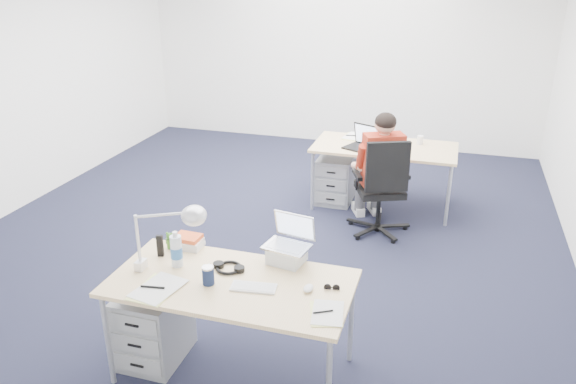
{
  "coord_description": "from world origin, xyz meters",
  "views": [
    {
      "loc": [
        1.74,
        -4.94,
        2.68
      ],
      "look_at": [
        0.46,
        -0.72,
        0.85
      ],
      "focal_mm": 35.0,
      "sensor_mm": 36.0,
      "label": 1
    }
  ],
  "objects": [
    {
      "name": "floor",
      "position": [
        0.0,
        0.0,
        0.0
      ],
      "size": [
        7.0,
        7.0,
        0.0
      ],
      "primitive_type": "plane",
      "color": "black",
      "rests_on": "ground"
    },
    {
      "name": "room",
      "position": [
        0.0,
        0.0,
        1.71
      ],
      "size": [
        6.02,
        7.02,
        2.8
      ],
      "color": "white",
      "rests_on": "ground"
    },
    {
      "name": "desk_near",
      "position": [
        0.46,
        -2.01,
        0.68
      ],
      "size": [
        1.6,
        0.8,
        0.73
      ],
      "color": "#D9B67D",
      "rests_on": "ground"
    },
    {
      "name": "desk_far",
      "position": [
        1.03,
        1.18,
        0.68
      ],
      "size": [
        1.6,
        0.8,
        0.73
      ],
      "color": "#D9B67D",
      "rests_on": "ground"
    },
    {
      "name": "office_chair",
      "position": [
        1.1,
        0.46,
        0.3
      ],
      "size": [
        0.87,
        0.87,
        1.06
      ],
      "rotation": [
        0.0,
        0.0,
        0.39
      ],
      "color": "black",
      "rests_on": "ground"
    },
    {
      "name": "seated_person",
      "position": [
        1.04,
        0.63,
        0.64
      ],
      "size": [
        0.61,
        0.78,
        1.28
      ],
      "rotation": [
        0.0,
        0.0,
        0.45
      ],
      "color": "#A22917",
      "rests_on": "ground"
    },
    {
      "name": "drawer_pedestal_near",
      "position": [
        -0.14,
        -2.03,
        0.28
      ],
      "size": [
        0.4,
        0.5,
        0.55
      ],
      "primitive_type": "cube",
      "color": "#929597",
      "rests_on": "ground"
    },
    {
      "name": "drawer_pedestal_far",
      "position": [
        0.48,
        1.17,
        0.28
      ],
      "size": [
        0.4,
        0.5,
        0.55
      ],
      "primitive_type": "cube",
      "color": "#929597",
      "rests_on": "ground"
    },
    {
      "name": "silver_laptop",
      "position": [
        0.74,
        -1.66,
        0.89
      ],
      "size": [
        0.34,
        0.29,
        0.32
      ],
      "primitive_type": null,
      "rotation": [
        0.0,
        0.0,
        -0.18
      ],
      "color": "silver",
      "rests_on": "desk_near"
    },
    {
      "name": "wireless_keyboard",
      "position": [
        0.63,
        -2.05,
        0.74
      ],
      "size": [
        0.31,
        0.16,
        0.01
      ],
      "primitive_type": "cube",
      "rotation": [
        0.0,
        0.0,
        0.13
      ],
      "color": "white",
      "rests_on": "desk_near"
    },
    {
      "name": "computer_mouse",
      "position": [
        0.97,
        -1.98,
        0.75
      ],
      "size": [
        0.06,
        0.1,
        0.03
      ],
      "primitive_type": "ellipsoid",
      "rotation": [
        0.0,
        0.0,
        -0.03
      ],
      "color": "white",
      "rests_on": "desk_near"
    },
    {
      "name": "headphones",
      "position": [
        0.39,
        -1.88,
        0.75
      ],
      "size": [
        0.24,
        0.2,
        0.04
      ],
      "primitive_type": null,
      "rotation": [
        0.0,
        0.0,
        -0.07
      ],
      "color": "black",
      "rests_on": "desk_near"
    },
    {
      "name": "can_koozie",
      "position": [
        0.33,
        -2.09,
        0.79
      ],
      "size": [
        0.08,
        0.08,
        0.13
      ],
      "primitive_type": "cylinder",
      "rotation": [
        0.0,
        0.0,
        -0.02
      ],
      "color": "#142041",
      "rests_on": "desk_near"
    },
    {
      "name": "water_bottle",
      "position": [
        0.03,
        -1.93,
        0.86
      ],
      "size": [
        0.1,
        0.1,
        0.26
      ],
      "primitive_type": "cylinder",
      "rotation": [
        0.0,
        0.0,
        0.33
      ],
      "color": "silver",
      "rests_on": "desk_near"
    },
    {
      "name": "bear_figurine",
      "position": [
        -0.14,
        -1.72,
        0.79
      ],
      "size": [
        0.08,
        0.07,
        0.13
      ],
      "primitive_type": null,
      "rotation": [
        0.0,
        0.0,
        -0.38
      ],
      "color": "#296E1D",
      "rests_on": "desk_near"
    },
    {
      "name": "book_stack",
      "position": [
        -0.02,
        -1.66,
        0.78
      ],
      "size": [
        0.25,
        0.22,
        0.09
      ],
      "primitive_type": "cube",
      "rotation": [
        0.0,
        0.0,
        0.43
      ],
      "color": "silver",
      "rests_on": "desk_near"
    },
    {
      "name": "cordless_phone",
      "position": [
        -0.15,
        -1.84,
        0.81
      ],
      "size": [
        0.05,
        0.04,
        0.16
      ],
      "primitive_type": "cube",
      "rotation": [
        0.0,
        0.0,
        0.24
      ],
      "color": "black",
      "rests_on": "desk_near"
    },
    {
      "name": "papers_left",
      "position": [
        0.04,
        -2.25,
        0.74
      ],
      "size": [
        0.28,
        0.37,
        0.01
      ],
      "primitive_type": "cube",
      "rotation": [
        0.0,
        0.0,
        -0.14
      ],
      "color": "#F7FD92",
      "rests_on": "desk_near"
    },
    {
      "name": "papers_right",
      "position": [
        1.14,
        -2.19,
        0.73
      ],
      "size": [
        0.23,
        0.29,
        0.01
      ],
      "primitive_type": "cube",
      "rotation": [
        0.0,
        0.0,
        0.21
      ],
      "color": "#F7FD92",
      "rests_on": "desk_near"
    },
    {
      "name": "sunglasses",
      "position": [
        1.11,
        -1.92,
        0.74
      ],
      "size": [
        0.11,
        0.07,
        0.02
      ],
      "primitive_type": null,
      "rotation": [
        0.0,
        0.0,
        0.17
      ],
      "color": "black",
      "rests_on": "desk_near"
    },
    {
      "name": "desk_lamp",
      "position": [
        -0.02,
        -2.05,
        1.0
      ],
      "size": [
        0.5,
        0.22,
        0.55
      ],
      "primitive_type": null,
      "rotation": [
        0.0,
        0.0,
        0.09
      ],
      "color": "silver",
      "rests_on": "desk_near"
    },
    {
      "name": "dark_laptop",
      "position": [
        0.8,
        0.99,
        0.87
      ],
      "size": [
        0.49,
        0.49,
        0.27
      ],
      "primitive_type": null,
      "rotation": [
        0.0,
        0.0,
        -0.41
      ],
      "color": "black",
      "rests_on": "desk_far"
    },
    {
      "name": "far_cup",
      "position": [
        1.4,
        1.37,
        0.78
      ],
      "size": [
        0.08,
        0.08,
        0.1
      ],
      "primitive_type": "cylinder",
      "rotation": [
        0.0,
        0.0,
        -0.13
      ],
      "color": "white",
      "rests_on": "desk_far"
    },
    {
      "name": "far_papers",
      "position": [
        0.63,
        1.43,
        0.73
      ],
      "size": [
        0.26,
        0.34,
        0.01
      ],
      "primitive_type": "cube",
      "rotation": [
        0.0,
        0.0,
        -0.15
      ],
      "color": "white",
      "rests_on": "desk_far"
    }
  ]
}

